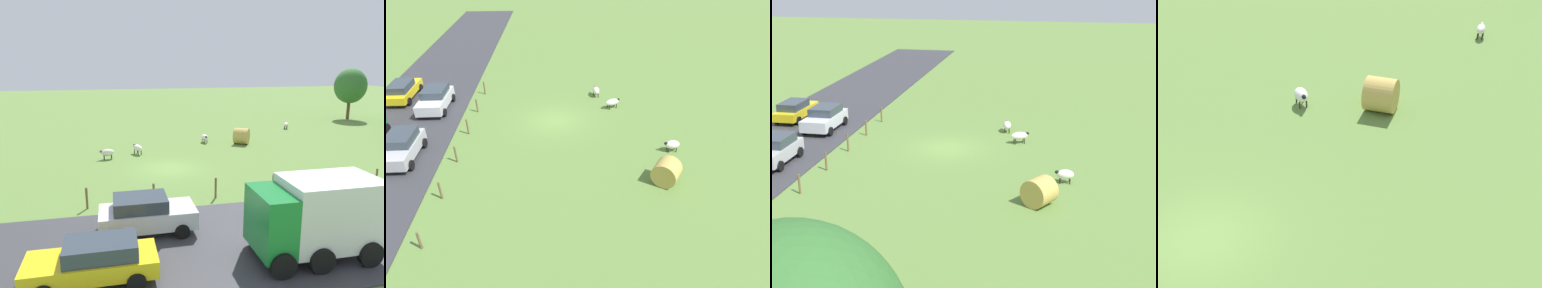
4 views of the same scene
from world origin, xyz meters
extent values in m
plane|color=olive|center=(0.00, 0.00, 0.00)|extent=(160.00, 160.00, 0.00)
cube|color=#38383D|center=(11.25, 0.00, 0.03)|extent=(8.00, 80.00, 0.06)
ellipsoid|color=silver|center=(-3.53, -4.27, 0.54)|extent=(0.65, 1.07, 0.55)
ellipsoid|color=brown|center=(-3.49, -4.76, 0.66)|extent=(0.20, 0.28, 0.20)
cylinder|color=#2D2823|center=(-3.35, -4.54, 0.16)|extent=(0.07, 0.07, 0.33)
cylinder|color=#2D2823|center=(-3.66, -4.57, 0.16)|extent=(0.07, 0.07, 0.33)
cylinder|color=#2D2823|center=(-3.41, -3.98, 0.16)|extent=(0.07, 0.07, 0.33)
cylinder|color=#2D2823|center=(-3.71, -4.01, 0.16)|extent=(0.07, 0.07, 0.33)
ellipsoid|color=white|center=(-4.60, -1.86, 0.55)|extent=(1.28, 0.95, 0.52)
ellipsoid|color=black|center=(-5.12, -2.08, 0.66)|extent=(0.31, 0.27, 0.20)
cylinder|color=#2D2823|center=(-4.84, -2.12, 0.18)|extent=(0.07, 0.07, 0.35)
cylinder|color=#2D2823|center=(-4.96, -1.86, 0.18)|extent=(0.07, 0.07, 0.35)
cylinder|color=#2D2823|center=(-4.25, -1.86, 0.18)|extent=(0.07, 0.07, 0.35)
cylinder|color=#2D2823|center=(-4.37, -1.60, 0.18)|extent=(0.07, 0.07, 0.35)
ellipsoid|color=white|center=(-7.67, 4.65, 0.51)|extent=(1.00, 0.63, 0.55)
ellipsoid|color=black|center=(-7.21, 4.69, 0.63)|extent=(0.27, 0.20, 0.20)
cylinder|color=#2D2823|center=(-7.42, 4.83, 0.15)|extent=(0.07, 0.07, 0.30)
cylinder|color=#2D2823|center=(-7.39, 4.52, 0.15)|extent=(0.07, 0.07, 0.30)
cylinder|color=#2D2823|center=(-7.94, 4.78, 0.15)|extent=(0.07, 0.07, 0.30)
cylinder|color=#2D2823|center=(-7.92, 4.48, 0.15)|extent=(0.07, 0.07, 0.30)
cylinder|color=tan|center=(-6.37, 7.86, 0.74)|extent=(1.94, 1.89, 1.48)
cylinder|color=brown|center=(6.20, -5.26, 0.57)|extent=(0.12, 0.12, 1.14)
cylinder|color=brown|center=(6.20, -1.80, 0.55)|extent=(0.12, 0.12, 1.11)
cylinder|color=brown|center=(6.20, 1.67, 0.59)|extent=(0.12, 0.12, 1.18)
cylinder|color=brown|center=(6.20, 5.13, 0.57)|extent=(0.12, 0.12, 1.14)
cylinder|color=brown|center=(6.20, 8.60, 0.55)|extent=(0.12, 0.12, 1.11)
cylinder|color=brown|center=(6.20, 12.06, 0.51)|extent=(0.12, 0.12, 1.02)
cylinder|color=black|center=(11.84, 1.76, 0.54)|extent=(0.30, 0.96, 0.96)
cube|color=yellow|center=(12.90, -4.68, 0.69)|extent=(1.75, 4.43, 0.62)
cube|color=#333D47|center=(12.90, -4.35, 1.28)|extent=(1.54, 2.44, 0.56)
cylinder|color=black|center=(13.77, -6.12, 0.38)|extent=(0.22, 0.64, 0.64)
cylinder|color=black|center=(12.02, -6.12, 0.38)|extent=(0.22, 0.64, 0.64)
cylinder|color=black|center=(13.77, -3.24, 0.38)|extent=(0.22, 0.64, 0.64)
cylinder|color=black|center=(12.02, -3.24, 0.38)|extent=(0.22, 0.64, 0.64)
cube|color=#B7B7BC|center=(9.64, 4.62, 0.76)|extent=(1.79, 3.90, 0.77)
cube|color=#333D47|center=(9.64, 4.33, 1.43)|extent=(1.58, 2.14, 0.56)
cylinder|color=black|center=(8.74, 5.89, 0.38)|extent=(0.22, 0.64, 0.64)
cylinder|color=black|center=(8.74, 3.35, 0.38)|extent=(0.22, 0.64, 0.64)
cylinder|color=black|center=(10.53, 3.35, 0.38)|extent=(0.22, 0.64, 0.64)
cube|color=silver|center=(9.58, -2.44, 0.77)|extent=(1.95, 4.19, 0.78)
cube|color=#333D47|center=(9.58, -2.76, 1.44)|extent=(1.72, 2.31, 0.56)
cylinder|color=black|center=(8.60, -1.08, 0.38)|extent=(0.22, 0.64, 0.64)
cylinder|color=black|center=(10.55, -1.08, 0.38)|extent=(0.22, 0.64, 0.64)
cylinder|color=black|center=(8.60, -3.81, 0.38)|extent=(0.22, 0.64, 0.64)
cylinder|color=black|center=(10.55, -3.81, 0.38)|extent=(0.22, 0.64, 0.64)
camera|label=1|loc=(24.30, -3.75, 7.41)|focal=33.38mm
camera|label=2|loc=(-0.43, 23.45, 12.71)|focal=32.48mm
camera|label=3|loc=(-7.07, 33.63, 11.84)|focal=51.59mm
camera|label=4|loc=(14.32, 0.91, 12.24)|focal=54.17mm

